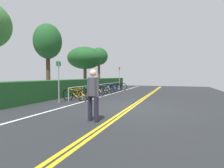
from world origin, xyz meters
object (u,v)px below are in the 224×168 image
at_px(tree_mid, 48,42).
at_px(bicycle_9, 119,87).
at_px(bicycle_5, 103,89).
at_px(tree_far_right, 85,58).
at_px(bicycle_2, 90,92).
at_px(bicycle_3, 95,91).
at_px(pedestrian, 93,92).
at_px(sign_post_near, 59,77).
at_px(tree_extra, 99,57).
at_px(bike_rack, 101,86).
at_px(bicycle_6, 108,88).
at_px(bicycle_4, 98,90).
at_px(bicycle_8, 115,87).
at_px(bicycle_7, 111,88).
at_px(sign_post_far, 119,76).
at_px(bicycle_0, 76,95).

bearing_deg(tree_mid, bicycle_9, -39.33).
height_order(bicycle_5, tree_far_right, tree_far_right).
xyz_separation_m(bicycle_2, bicycle_3, (0.80, -0.02, 0.01)).
height_order(pedestrian, sign_post_near, sign_post_near).
bearing_deg(bicycle_3, tree_mid, 87.05).
distance_m(pedestrian, sign_post_near, 4.40).
bearing_deg(tree_far_right, bicycle_5, -131.92).
height_order(bicycle_5, tree_extra, tree_extra).
distance_m(bike_rack, bicycle_6, 1.36).
bearing_deg(bike_rack, bicycle_2, -177.84).
height_order(bicycle_3, bicycle_5, bicycle_5).
bearing_deg(bike_rack, bicycle_4, 164.12).
bearing_deg(bicycle_8, bicycle_3, -178.71).
distance_m(bicycle_3, tree_far_right, 6.48).
bearing_deg(bicycle_5, tree_far_right, 48.08).
bearing_deg(tree_mid, bicycle_2, -103.67).
bearing_deg(tree_extra, bicycle_3, -157.50).
height_order(bicycle_7, tree_far_right, tree_far_right).
distance_m(bike_rack, sign_post_far, 5.44).
bearing_deg(sign_post_near, bicycle_8, -1.78).
bearing_deg(tree_far_right, pedestrian, -150.58).
xyz_separation_m(bicycle_4, tree_far_right, (3.75, 3.13, 2.86)).
xyz_separation_m(bicycle_2, sign_post_near, (-2.87, 0.33, 1.02)).
bearing_deg(sign_post_far, sign_post_near, 179.77).
xyz_separation_m(bicycle_9, sign_post_far, (1.36, 0.35, 1.08)).
bearing_deg(bicycle_2, tree_mid, 76.33).
relative_size(bicycle_6, pedestrian, 1.06).
relative_size(bicycle_5, tree_mid, 0.33).
bearing_deg(bicycle_8, bicycle_9, -9.28).
bearing_deg(bicycle_7, tree_extra, 32.08).
bearing_deg(sign_post_far, bicycle_2, -177.78).
distance_m(bicycle_7, sign_post_near, 7.32).
bearing_deg(bicycle_6, bicycle_9, -2.02).
distance_m(bicycle_2, bicycle_4, 1.80).
distance_m(bicycle_3, sign_post_near, 3.83).
distance_m(bicycle_5, bicycle_7, 1.73).
xyz_separation_m(bicycle_0, pedestrian, (-3.83, -2.96, 0.59)).
distance_m(bicycle_2, tree_extra, 12.01).
relative_size(bike_rack, tree_far_right, 2.12).
bearing_deg(tree_mid, bicycle_0, -124.19).
bearing_deg(bike_rack, bicycle_7, 0.82).
height_order(tree_far_right, tree_extra, tree_extra).
xyz_separation_m(bicycle_5, pedestrian, (-8.35, -3.12, 0.56)).
bearing_deg(tree_far_right, tree_mid, 169.21).
height_order(bike_rack, bicycle_8, bike_rack).
distance_m(bicycle_7, tree_extra, 8.26).
xyz_separation_m(bicycle_5, bicycle_9, (3.56, -0.17, -0.01)).
bearing_deg(tree_far_right, bicycle_8, -93.54).
bearing_deg(sign_post_far, tree_mid, 149.24).
xyz_separation_m(sign_post_far, tree_far_right, (-2.03, 3.03, 1.77)).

